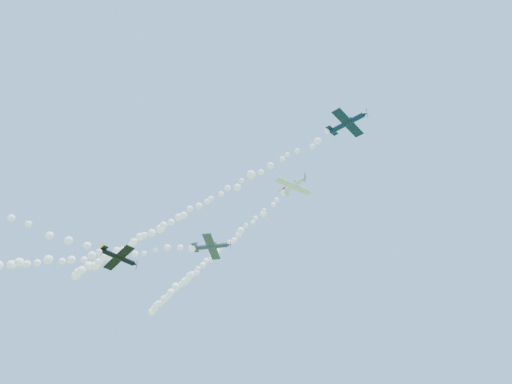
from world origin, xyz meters
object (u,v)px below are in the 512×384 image
Objects in this scene: plane_white at (293,186)px; plane_navy at (348,123)px; plane_grey at (211,246)px; plane_black at (119,257)px.

plane_white is 21.47m from plane_navy.
plane_white is 1.13× the size of plane_navy.
plane_grey is (-16.40, -3.57, -9.09)m from plane_white.
plane_white is 33.73m from plane_black.
plane_white is 0.98× the size of plane_grey.
plane_grey is (-33.27, 8.96, -4.73)m from plane_navy.
plane_black is at bearing -162.17° from plane_navy.
plane_black is at bearing -124.77° from plane_grey.
plane_white is at bearing -14.51° from plane_grey.
plane_grey is 1.14× the size of plane_black.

